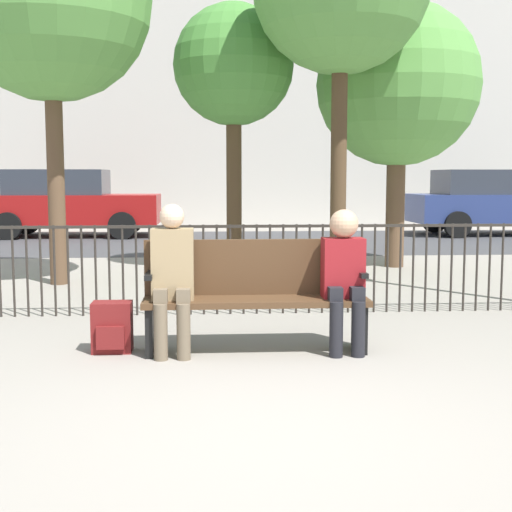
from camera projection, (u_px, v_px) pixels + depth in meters
name	position (u px, v px, depth m)	size (l,w,h in m)	color
ground_plane	(279.00, 433.00, 4.03)	(80.00, 80.00, 0.00)	gray
park_bench	(255.00, 291.00, 5.94)	(1.85, 0.45, 0.92)	#4C331E
seated_person_0	(172.00, 272.00, 5.75)	(0.34, 0.39, 1.23)	brown
seated_person_1	(344.00, 271.00, 5.84)	(0.34, 0.39, 1.18)	black
backpack	(112.00, 327.00, 5.89)	(0.32, 0.26, 0.42)	maroon
fence_railing	(244.00, 261.00, 7.49)	(9.01, 0.03, 0.95)	#2D2823
tree_0	(50.00, 0.00, 9.25)	(2.64, 2.64, 5.06)	brown
tree_2	(398.00, 85.00, 11.22)	(2.59, 2.59, 4.20)	brown
tree_3	(234.00, 67.00, 10.88)	(1.85, 1.85, 4.08)	#4C3823
street_surface	(226.00, 242.00, 15.93)	(24.00, 6.00, 0.01)	#3D3D3F
parked_car_0	(68.00, 202.00, 17.24)	(4.20, 1.94, 1.62)	maroon
parked_car_1	(494.00, 201.00, 17.73)	(4.20, 1.94, 1.62)	navy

